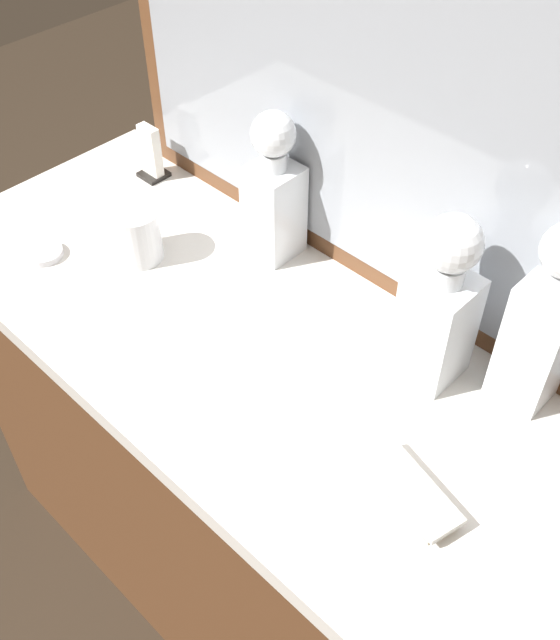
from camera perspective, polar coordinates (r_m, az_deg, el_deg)
The scene contains 10 objects.
ground_plane at distance 1.85m, azimuth -0.00°, elevation -20.37°, with size 6.00×6.00×0.00m, color #2D2319.
dresser at distance 1.48m, azimuth -0.00°, elevation -13.65°, with size 1.38×0.52×0.83m.
dresser_mirror at distance 1.08m, azimuth 9.35°, elevation 17.10°, with size 1.15×0.03×0.71m.
crystal_decanter_right at distance 1.27m, azimuth -0.48°, elevation 9.18°, with size 0.08×0.08×0.27m.
crystal_decanter_rear at distance 1.07m, azimuth 19.30°, elevation -0.90°, with size 0.08×0.08×0.30m.
crystal_decanter_front at distance 1.07m, azimuth 11.98°, elevation 0.39°, with size 0.09×0.09×0.28m.
crystal_tumbler_far_right at distance 1.31m, azimuth -10.87°, elevation 6.26°, with size 0.08×0.08×0.10m.
silver_brush_far_right at distance 1.00m, azimuth 9.98°, elevation -12.76°, with size 0.16×0.09×0.02m.
porcelain_dish at distance 1.38m, azimuth -17.62°, elevation 4.89°, with size 0.07×0.07×0.01m.
napkin_holder at distance 1.51m, azimuth -9.81°, elevation 12.24°, with size 0.05×0.05×0.11m.
Camera 1 is at (0.54, -0.55, 1.68)m, focal length 41.89 mm.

